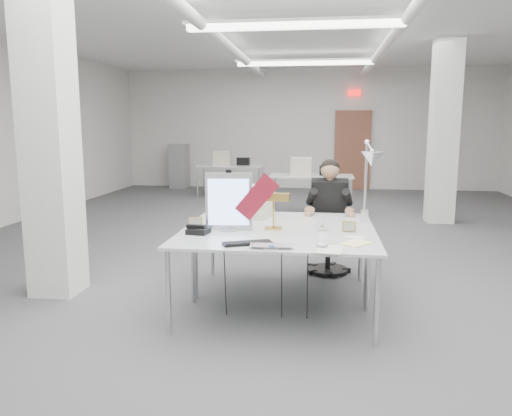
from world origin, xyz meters
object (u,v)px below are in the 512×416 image
Objects in this scene: monitor at (229,202)px; bankers_lamp at (274,209)px; laptop at (271,248)px; desk_phone at (198,231)px; office_chair at (329,226)px; seated_person at (329,198)px; beige_monitor at (254,201)px; architect_lamp at (368,181)px; desk_main at (275,240)px.

monitor is 1.43× the size of bankers_lamp.
laptop is 0.87m from desk_phone.
desk_phone is (-0.71, 0.49, 0.01)m from laptop.
office_chair reaches higher than desk_phone.
seated_person reaches higher than beige_monitor.
seated_person is (0.00, -0.05, 0.34)m from office_chair.
desk_phone is at bearing -179.80° from architect_lamp.
beige_monitor is (-0.27, 0.60, -0.02)m from bankers_lamp.
architect_lamp is (0.35, -0.88, 0.30)m from seated_person.
monitor is at bearing -128.86° from seated_person.
monitor is 0.60× the size of architect_lamp.
laptop is 0.99× the size of beige_monitor.
seated_person is 2.57× the size of laptop.
desk_phone is 0.98m from beige_monitor.
monitor reaches higher than bankers_lamp.
desk_main is 0.45m from bankers_lamp.
desk_main is at bearing 87.52° from laptop.
bankers_lamp is 0.73m from desk_phone.
architect_lamp is (0.83, 0.64, 0.46)m from desk_main.
architect_lamp is (1.54, 0.53, 0.42)m from desk_phone.
beige_monitor is at bearing 114.78° from bankers_lamp.
office_chair reaches higher than beige_monitor.
laptop is at bearing -105.36° from seated_person.
desk_main is 3.35× the size of monitor.
seated_person is at bearing 46.55° from monitor.
office_chair reaches higher than laptop.
beige_monitor is (-0.80, -0.52, 0.02)m from seated_person.
monitor is (-0.94, -1.28, 0.47)m from office_chair.
desk_phone is at bearing 170.89° from desk_main.
office_chair is 1.35m from bankers_lamp.
office_chair is at bearing 47.65° from monitor.
desk_main is 1.66m from office_chair.
monitor reaches higher than beige_monitor.
seated_person is at bearing -91.36° from office_chair.
architect_lamp is at bearing 8.96° from monitor.
desk_main is 5.11× the size of beige_monitor.
monitor is at bearing -164.96° from bankers_lamp.
seated_person reaches higher than laptop.
monitor is at bearing 46.74° from desk_phone.
seated_person is 4.88× the size of desk_phone.
laptop is (-0.48, -1.96, 0.21)m from office_chair.
beige_monitor is 0.40× the size of architect_lamp.
desk_main is 9.78× the size of desk_phone.
bankers_lamp is at bearing 33.66° from desk_phone.
beige_monitor is (-0.80, -0.57, 0.36)m from office_chair.
architect_lamp reaches higher than office_chair.
seated_person is 2.55× the size of beige_monitor.
architect_lamp is at bearing 37.67° from desk_main.
office_chair is 2.02m from laptop.
seated_person is at bearing 92.51° from architect_lamp.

